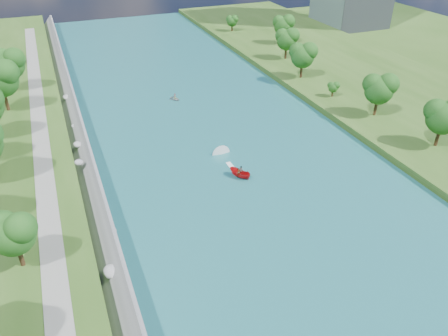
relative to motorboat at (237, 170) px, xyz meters
name	(u,v)px	position (x,y,z in m)	size (l,w,h in m)	color
ground	(271,210)	(0.75, -12.00, -0.80)	(260.00, 260.00, 0.00)	#2D5119
river_water	(224,152)	(0.75, 8.00, -0.75)	(55.00, 240.00, 0.10)	#1A5C63
berm_east	(422,109)	(50.25, 8.00, -0.05)	(44.00, 240.00, 1.50)	#2D5119
riprap_bank	(87,173)	(-25.10, 7.13, 1.01)	(4.23, 236.00, 4.51)	slate
riverside_path	(44,170)	(-31.75, 8.00, 2.75)	(3.00, 200.00, 0.10)	gray
trees_east	(360,77)	(39.21, 17.94, 5.82)	(17.99, 141.42, 11.28)	#154F17
motorboat	(237,170)	(0.00, 0.00, 0.00)	(3.62, 18.99, 2.14)	red
raft	(175,98)	(-0.65, 36.36, -0.33)	(3.12, 3.56, 1.62)	gray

